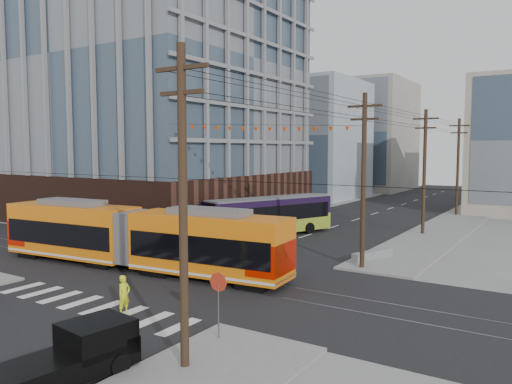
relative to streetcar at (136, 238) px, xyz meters
The scene contains 15 objects.
ground 5.41m from the streetcar, 43.77° to the right, with size 160.00×160.00×0.00m, color slate.
office_building 29.49m from the streetcar, 133.26° to the left, with size 30.00×25.00×28.60m, color #381E16.
bg_bldg_nw_near 50.81m from the streetcar, 105.40° to the left, with size 18.00×16.00×18.00m, color #8C99A5.
bg_bldg_nw_far 69.76m from the streetcar, 98.60° to the left, with size 16.00×18.00×20.00m, color gray.
utility_pole_near 15.79m from the streetcar, 38.00° to the right, with size 0.30×0.30×11.00m, color black.
utility_pole_far 54.02m from the streetcar, 76.99° to the left, with size 0.30×0.30×11.00m, color black.
streetcar is the anchor object (origin of this frame).
city_bus 14.90m from the streetcar, 86.64° to the left, with size 2.66×12.26×3.47m, color black, non-canonical shape.
pickup_truck 15.82m from the streetcar, 53.03° to the right, with size 1.84×5.16×1.75m, color black, non-canonical shape.
parked_car_silver 10.40m from the streetcar, 101.13° to the left, with size 1.58×4.52×1.49m, color #A6A6A6.
parked_car_white 15.70m from the streetcar, 98.87° to the left, with size 1.77×4.35×1.26m, color #BABABA.
parked_car_grey 21.27m from the streetcar, 95.74° to the left, with size 2.13×4.62×1.28m, color slate.
pedestrian 9.00m from the streetcar, 47.44° to the right, with size 0.67×0.44×1.83m, color yellow.
stop_sign 13.48m from the streetcar, 30.50° to the right, with size 0.79×0.79×2.60m, color #A72B16, non-canonical shape.
jersey_barrier 15.70m from the streetcar, 40.16° to the left, with size 0.82×3.65×0.73m, color gray.
Camera 1 is at (19.43, -18.65, 7.55)m, focal length 35.00 mm.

